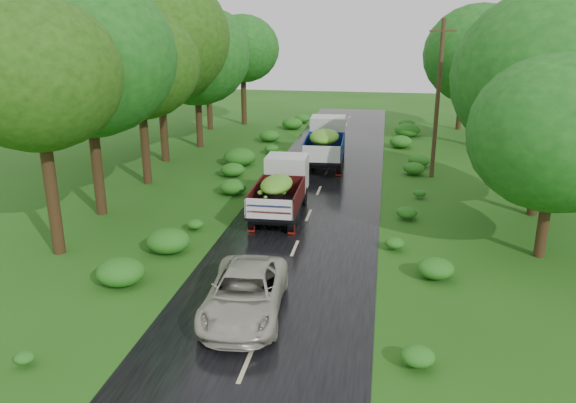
% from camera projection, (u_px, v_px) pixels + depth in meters
% --- Properties ---
extents(ground, '(120.00, 120.00, 0.00)m').
position_uv_depth(ground, '(246.00, 366.00, 14.58)').
color(ground, '#1E490F').
rests_on(ground, ground).
extents(road, '(6.50, 80.00, 0.02)m').
position_uv_depth(road, '(281.00, 282.00, 19.27)').
color(road, black).
rests_on(road, ground).
extents(road_lines, '(0.12, 69.60, 0.00)m').
position_uv_depth(road_lines, '(286.00, 269.00, 20.20)').
color(road_lines, '#BFB78C').
rests_on(road_lines, road).
extents(truck_near, '(2.10, 5.69, 2.38)m').
position_uv_depth(truck_near, '(281.00, 186.00, 25.63)').
color(truck_near, black).
rests_on(truck_near, ground).
extents(truck_far, '(2.46, 6.43, 2.67)m').
position_uv_depth(truck_far, '(326.00, 140.00, 34.67)').
color(truck_far, black).
rests_on(truck_far, ground).
extents(car, '(2.65, 5.07, 1.36)m').
position_uv_depth(car, '(245.00, 294.00, 16.94)').
color(car, '#B2AF9F').
rests_on(car, road).
extents(utility_pole, '(1.45, 0.66, 8.69)m').
position_uv_depth(utility_pole, '(438.00, 98.00, 30.88)').
color(utility_pole, '#382616').
rests_on(utility_pole, ground).
extents(trees_left, '(5.84, 32.34, 9.49)m').
position_uv_depth(trees_left, '(169.00, 54.00, 33.68)').
color(trees_left, black).
rests_on(trees_left, ground).
extents(trees_right, '(4.76, 29.97, 8.10)m').
position_uv_depth(trees_right, '(506.00, 76.00, 30.44)').
color(trees_right, black).
rests_on(trees_right, ground).
extents(shrubs, '(11.90, 44.00, 0.70)m').
position_uv_depth(shrubs, '(314.00, 196.00, 27.60)').
color(shrubs, '#1F6517').
rests_on(shrubs, ground).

